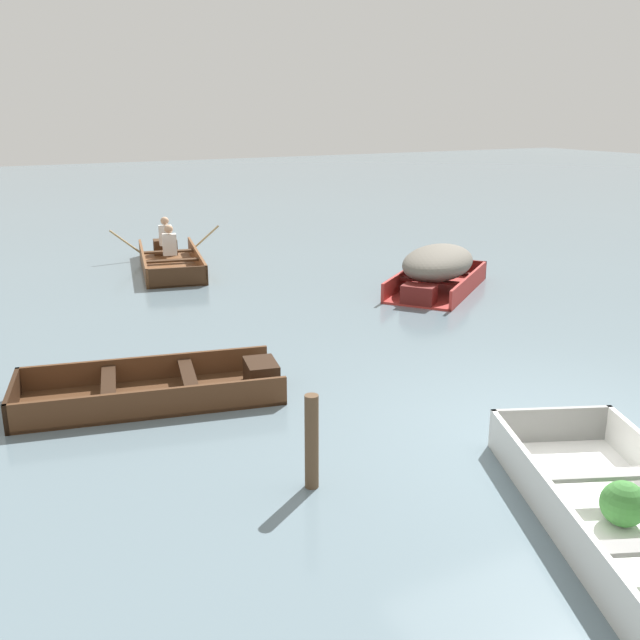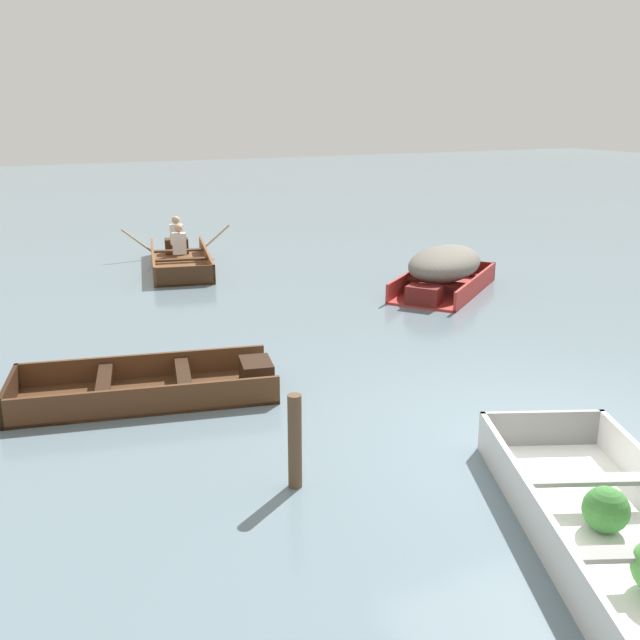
{
  "view_description": "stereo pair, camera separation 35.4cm",
  "coord_description": "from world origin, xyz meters",
  "views": [
    {
      "loc": [
        -5.23,
        -4.79,
        3.24
      ],
      "look_at": [
        -0.68,
        3.72,
        0.35
      ],
      "focal_mm": 40.0,
      "sensor_mm": 36.0,
      "label": 1
    },
    {
      "loc": [
        -4.91,
        -4.95,
        3.24
      ],
      "look_at": [
        -0.68,
        3.72,
        0.35
      ],
      "focal_mm": 40.0,
      "sensor_mm": 36.0,
      "label": 2
    }
  ],
  "objects": [
    {
      "name": "ground_plane",
      "position": [
        0.0,
        0.0,
        0.0
      ],
      "size": [
        80.0,
        80.0,
        0.0
      ],
      "primitive_type": "plane",
      "color": "slate"
    },
    {
      "name": "skiff_red_mid_moored",
      "position": [
        2.65,
        5.41,
        0.46
      ],
      "size": [
        2.84,
        2.57,
        0.82
      ],
      "color": "#AD2D28",
      "rests_on": "ground"
    },
    {
      "name": "mooring_post",
      "position": [
        -2.63,
        0.22,
        0.44
      ],
      "size": [
        0.12,
        0.12,
        0.88
      ],
      "primitive_type": "cylinder",
      "color": "brown",
      "rests_on": "ground"
    },
    {
      "name": "dinghy_white_foreground",
      "position": [
        -0.88,
        -1.85,
        0.15
      ],
      "size": [
        2.46,
        3.58,
        0.44
      ],
      "color": "white",
      "rests_on": "ground"
    },
    {
      "name": "rowboat_wooden_brown_with_crew",
      "position": [
        -1.09,
        9.67,
        0.19
      ],
      "size": [
        2.34,
        3.41,
        0.93
      ],
      "color": "brown",
      "rests_on": "ground"
    },
    {
      "name": "skiff_dark_varnish_near_moored",
      "position": [
        -3.23,
        2.82,
        0.11
      ],
      "size": [
        3.16,
        1.77,
        0.34
      ],
      "color": "#4C2D19",
      "rests_on": "ground"
    }
  ]
}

